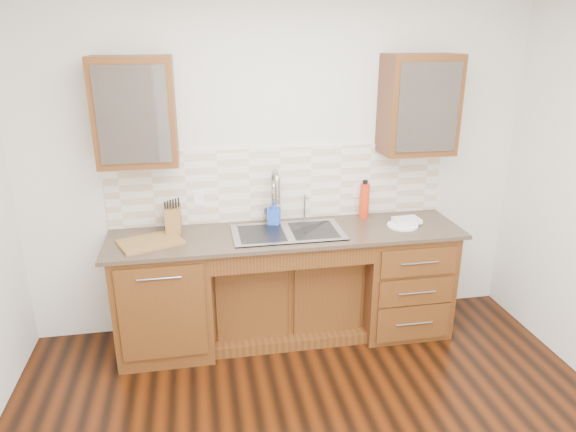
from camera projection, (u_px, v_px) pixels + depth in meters
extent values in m
cube|color=silver|center=(279.00, 164.00, 4.11)|extent=(4.00, 0.10, 2.70)
cube|color=#593014|center=(165.00, 297.00, 3.92)|extent=(0.70, 0.62, 0.88)
cube|color=#593014|center=(285.00, 291.00, 4.19)|extent=(1.20, 0.44, 0.70)
cube|color=#593014|center=(400.00, 277.00, 4.24)|extent=(0.70, 0.62, 0.88)
cube|color=#84705B|center=(287.00, 234.00, 3.91)|extent=(2.70, 0.65, 0.03)
cube|color=beige|center=(280.00, 184.00, 4.10)|extent=(2.70, 0.02, 0.59)
cube|color=#9E9EA5|center=(288.00, 243.00, 3.92)|extent=(0.84, 0.46, 0.19)
cylinder|color=#999993|center=(274.00, 199.00, 4.03)|extent=(0.04, 0.04, 0.40)
cylinder|color=#999993|center=(305.00, 207.00, 4.11)|extent=(0.02, 0.02, 0.24)
cube|color=#593014|center=(135.00, 112.00, 3.57)|extent=(0.55, 0.34, 0.75)
cube|color=#593014|center=(419.00, 105.00, 3.92)|extent=(0.55, 0.34, 0.75)
cube|color=white|center=(199.00, 199.00, 4.01)|extent=(0.08, 0.01, 0.12)
cube|color=white|center=(358.00, 190.00, 4.23)|extent=(0.08, 0.01, 0.12)
imported|color=blue|center=(274.00, 213.00, 4.03)|extent=(0.12, 0.12, 0.20)
cylinder|color=red|center=(364.00, 201.00, 4.17)|extent=(0.09, 0.09, 0.29)
cylinder|color=white|center=(403.00, 225.00, 4.03)|extent=(0.31, 0.31, 0.01)
cube|color=white|center=(407.00, 220.00, 4.07)|extent=(0.21, 0.16, 0.03)
cube|color=#906449|center=(173.00, 219.00, 3.88)|extent=(0.11, 0.19, 0.20)
cube|color=brown|center=(151.00, 242.00, 3.70)|extent=(0.51, 0.43, 0.02)
imported|color=white|center=(112.00, 120.00, 3.56)|extent=(0.12, 0.12, 0.09)
imported|color=white|center=(152.00, 119.00, 3.61)|extent=(0.11, 0.11, 0.09)
imported|color=white|center=(412.00, 112.00, 3.93)|extent=(0.14, 0.14, 0.10)
imported|color=silver|center=(429.00, 111.00, 3.96)|extent=(0.13, 0.13, 0.09)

